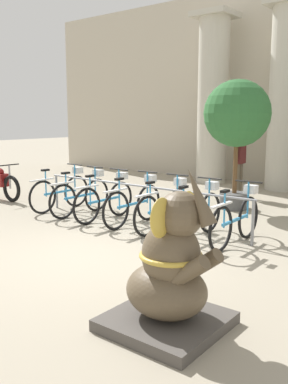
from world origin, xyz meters
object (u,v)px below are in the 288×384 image
at_px(bicycle_0, 61,191).
at_px(potted_tree, 237,118).
at_px(bicycle_3, 134,203).
at_px(bicycle_1, 81,195).
at_px(elephant_statue, 170,275).
at_px(bicycle_5, 196,214).
at_px(bicycle_4, 164,208).
at_px(bicycle_6, 236,219).
at_px(bicycle_2, 105,199).
at_px(person_pedestrian, 240,155).

xyz_separation_m(bicycle_0, potted_tree, (2.96, 2.52, 1.62)).
bearing_deg(bicycle_3, bicycle_0, 179.28).
distance_m(bicycle_1, elephant_statue, 5.23).
height_order(bicycle_5, elephant_statue, elephant_statue).
distance_m(bicycle_0, potted_tree, 4.22).
relative_size(bicycle_5, elephant_statue, 1.05).
height_order(bicycle_4, potted_tree, potted_tree).
relative_size(bicycle_6, elephant_statue, 1.05).
bearing_deg(bicycle_6, bicycle_3, -179.37).
bearing_deg(potted_tree, bicycle_3, -108.15).
bearing_deg(bicycle_5, bicycle_3, 178.45).
relative_size(bicycle_2, bicycle_3, 1.00).
relative_size(bicycle_6, person_pedestrian, 0.94).
bearing_deg(bicycle_0, bicycle_4, -0.47).
xyz_separation_m(bicycle_5, bicycle_6, (0.71, 0.06, 0.00)).
bearing_deg(bicycle_4, potted_tree, 87.17).
height_order(bicycle_4, bicycle_6, same).
relative_size(bicycle_0, bicycle_1, 1.00).
distance_m(bicycle_5, person_pedestrian, 4.15).
bearing_deg(bicycle_5, bicycle_6, 5.00).
distance_m(bicycle_5, potted_tree, 3.11).
height_order(bicycle_0, bicycle_3, same).
distance_m(bicycle_2, person_pedestrian, 4.13).
height_order(bicycle_1, person_pedestrian, person_pedestrian).
relative_size(bicycle_2, elephant_statue, 1.05).
bearing_deg(person_pedestrian, potted_tree, -67.83).
distance_m(bicycle_2, bicycle_6, 2.84).
bearing_deg(bicycle_2, bicycle_6, 1.42).
bearing_deg(bicycle_3, person_pedestrian, 85.81).
bearing_deg(person_pedestrian, bicycle_5, -73.94).
bearing_deg(bicycle_1, potted_tree, 48.85).
relative_size(bicycle_3, bicycle_5, 1.00).
xyz_separation_m(bicycle_4, elephant_statue, (2.20, -2.96, 0.13)).
relative_size(bicycle_4, person_pedestrian, 0.94).
distance_m(bicycle_3, bicycle_6, 2.13).
xyz_separation_m(bicycle_4, potted_tree, (0.13, 2.55, 1.62)).
xyz_separation_m(bicycle_6, elephant_statue, (0.78, -2.98, 0.13)).
distance_m(bicycle_3, elephant_statue, 4.15).
xyz_separation_m(bicycle_3, bicycle_6, (2.13, 0.02, 0.00)).
height_order(bicycle_1, bicycle_4, same).
height_order(bicycle_1, bicycle_5, same).
relative_size(elephant_statue, potted_tree, 0.57).
xyz_separation_m(bicycle_6, potted_tree, (-1.29, 2.53, 1.62)).
xyz_separation_m(bicycle_2, bicycle_5, (2.13, 0.01, 0.00)).
relative_size(bicycle_0, elephant_statue, 1.05).
bearing_deg(potted_tree, bicycle_4, -92.83).
relative_size(bicycle_0, person_pedestrian, 0.94).
xyz_separation_m(bicycle_0, bicycle_4, (2.84, -0.02, 0.00)).
relative_size(bicycle_0, bicycle_6, 1.00).
distance_m(bicycle_0, bicycle_3, 2.13).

